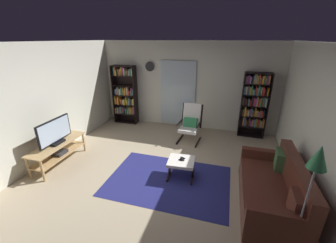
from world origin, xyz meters
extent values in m
plane|color=tan|center=(0.00, 0.00, 0.00)|extent=(7.02, 7.02, 0.00)
cube|color=silver|center=(0.00, 2.90, 1.30)|extent=(5.60, 0.06, 2.60)
cube|color=silver|center=(-2.70, 0.00, 1.30)|extent=(0.06, 6.00, 2.60)
cube|color=silver|center=(2.70, 0.00, 1.30)|extent=(0.06, 6.00, 2.60)
cube|color=silver|center=(-0.28, 2.83, 1.05)|extent=(1.10, 0.01, 2.00)
cube|color=navy|center=(0.25, -0.02, 0.00)|extent=(2.39, 1.64, 0.01)
cube|color=tan|center=(-2.28, -0.09, 0.49)|extent=(0.44, 1.38, 0.02)
cube|color=tan|center=(-2.28, -0.09, 0.23)|extent=(0.40, 1.32, 0.02)
cylinder|color=tan|center=(-2.11, -0.73, 0.24)|extent=(0.05, 0.05, 0.48)
cylinder|color=tan|center=(-2.11, 0.55, 0.24)|extent=(0.05, 0.05, 0.48)
cylinder|color=tan|center=(-2.46, -0.73, 0.24)|extent=(0.05, 0.05, 0.48)
cylinder|color=tan|center=(-2.46, 0.55, 0.24)|extent=(0.05, 0.05, 0.48)
cube|color=#28282D|center=(-2.28, -0.09, 0.27)|extent=(0.27, 0.28, 0.07)
cube|color=black|center=(-2.28, -0.09, 0.53)|extent=(0.20, 0.32, 0.05)
cube|color=black|center=(-2.28, -0.09, 0.81)|extent=(0.04, 0.89, 0.51)
cube|color=silver|center=(-2.26, -0.09, 0.81)|extent=(0.01, 0.84, 0.46)
cube|color=black|center=(-2.35, 2.64, 0.94)|extent=(0.02, 0.30, 1.88)
cube|color=black|center=(-1.61, 2.64, 0.94)|extent=(0.02, 0.30, 1.88)
cube|color=black|center=(-1.98, 2.78, 0.94)|extent=(0.76, 0.02, 1.88)
cube|color=black|center=(-1.98, 2.64, 0.02)|extent=(0.73, 0.28, 0.02)
cube|color=black|center=(-1.98, 2.64, 0.31)|extent=(0.73, 0.28, 0.02)
cube|color=black|center=(-1.98, 2.64, 0.63)|extent=(0.73, 0.28, 0.02)
cube|color=black|center=(-1.98, 2.64, 0.94)|extent=(0.73, 0.28, 0.02)
cube|color=black|center=(-1.98, 2.64, 1.25)|extent=(0.73, 0.28, 0.02)
cube|color=black|center=(-1.98, 2.64, 1.56)|extent=(0.73, 0.28, 0.02)
cube|color=black|center=(-1.98, 2.64, 1.86)|extent=(0.73, 0.28, 0.02)
cube|color=orange|center=(-2.32, 2.64, 0.40)|extent=(0.03, 0.23, 0.17)
cube|color=#242B1E|center=(-2.28, 2.62, 0.43)|extent=(0.03, 0.17, 0.23)
cube|color=#5D9095|center=(-2.24, 2.63, 0.42)|extent=(0.04, 0.22, 0.19)
cube|color=brown|center=(-2.19, 2.63, 0.41)|extent=(0.04, 0.21, 0.18)
cube|color=teal|center=(-2.15, 2.62, 0.43)|extent=(0.02, 0.19, 0.23)
cube|color=purple|center=(-2.11, 2.63, 0.44)|extent=(0.02, 0.18, 0.25)
cube|color=gold|center=(-2.07, 2.65, 0.42)|extent=(0.04, 0.12, 0.20)
cube|color=#2C2E2B|center=(-2.04, 2.63, 0.41)|extent=(0.02, 0.14, 0.18)
cube|color=#963F99|center=(-2.00, 2.65, 0.41)|extent=(0.03, 0.10, 0.17)
cube|color=#2B874B|center=(-1.95, 2.65, 0.40)|extent=(0.04, 0.21, 0.15)
cube|color=#3F8248|center=(-1.92, 2.65, 0.44)|extent=(0.02, 0.13, 0.23)
cube|color=teal|center=(-1.87, 2.64, 0.41)|extent=(0.04, 0.23, 0.17)
cube|color=gold|center=(-1.83, 2.62, 0.43)|extent=(0.04, 0.13, 0.22)
cube|color=orange|center=(-1.79, 2.64, 0.41)|extent=(0.04, 0.13, 0.19)
cube|color=#335FAF|center=(-1.75, 2.63, 0.43)|extent=(0.02, 0.16, 0.22)
cube|color=orange|center=(-1.72, 2.63, 0.45)|extent=(0.02, 0.10, 0.25)
cube|color=#944899|center=(-1.69, 2.64, 0.45)|extent=(0.03, 0.11, 0.26)
cube|color=#A78C29|center=(-2.31, 2.62, 0.76)|extent=(0.04, 0.17, 0.26)
cube|color=orange|center=(-2.28, 2.64, 0.72)|extent=(0.02, 0.18, 0.17)
cube|color=red|center=(-2.23, 2.65, 0.74)|extent=(0.04, 0.18, 0.21)
cube|color=orange|center=(-2.19, 2.63, 0.76)|extent=(0.04, 0.24, 0.25)
cube|color=red|center=(-2.14, 2.62, 0.72)|extent=(0.04, 0.11, 0.18)
cube|color=brown|center=(-2.09, 2.64, 0.72)|extent=(0.04, 0.21, 0.17)
cube|color=beige|center=(-2.05, 2.65, 0.71)|extent=(0.03, 0.20, 0.16)
cube|color=gold|center=(-2.02, 2.63, 0.71)|extent=(0.02, 0.18, 0.15)
cube|color=gold|center=(-1.98, 2.62, 0.73)|extent=(0.04, 0.21, 0.19)
cube|color=olive|center=(-1.93, 2.65, 0.76)|extent=(0.03, 0.17, 0.26)
cube|color=#AAA02A|center=(-1.89, 2.63, 0.72)|extent=(0.03, 0.20, 0.18)
cube|color=#943891|center=(-1.85, 2.62, 0.73)|extent=(0.02, 0.11, 0.19)
cube|color=#5E9593|center=(-1.82, 2.64, 0.76)|extent=(0.02, 0.23, 0.25)
cube|color=brown|center=(-1.79, 2.63, 0.74)|extent=(0.02, 0.18, 0.21)
cube|color=#2F291C|center=(-1.76, 2.65, 0.75)|extent=(0.02, 0.21, 0.24)
cube|color=#3D66B7|center=(-1.73, 2.62, 0.72)|extent=(0.03, 0.12, 0.18)
cube|color=gold|center=(-1.68, 2.64, 0.74)|extent=(0.04, 0.17, 0.21)
cube|color=#385CAE|center=(-2.31, 2.64, 1.02)|extent=(0.04, 0.10, 0.16)
cube|color=teal|center=(-2.28, 2.65, 1.03)|extent=(0.02, 0.14, 0.18)
cube|color=red|center=(-2.24, 2.63, 1.04)|extent=(0.02, 0.12, 0.19)
cube|color=teal|center=(-2.20, 2.62, 1.07)|extent=(0.04, 0.13, 0.25)
cube|color=brown|center=(-2.17, 2.64, 1.07)|extent=(0.03, 0.16, 0.25)
cube|color=beige|center=(-2.12, 2.62, 1.04)|extent=(0.04, 0.18, 0.20)
cube|color=teal|center=(-2.07, 2.65, 1.07)|extent=(0.04, 0.19, 0.25)
cube|color=orange|center=(-2.03, 2.65, 1.06)|extent=(0.03, 0.14, 0.23)
cube|color=#98A038|center=(-1.99, 2.64, 1.05)|extent=(0.03, 0.21, 0.20)
cube|color=orange|center=(-1.94, 2.65, 1.06)|extent=(0.04, 0.20, 0.24)
cube|color=beige|center=(-1.88, 2.66, 1.07)|extent=(0.04, 0.16, 0.26)
cube|color=brown|center=(-1.84, 2.63, 1.08)|extent=(0.03, 0.13, 0.26)
cube|color=red|center=(-1.80, 2.63, 1.03)|extent=(0.03, 0.18, 0.16)
cube|color=#3E7D42|center=(-1.76, 2.64, 1.02)|extent=(0.04, 0.14, 0.15)
cube|color=#894089|center=(-1.71, 2.64, 1.07)|extent=(0.03, 0.19, 0.25)
cube|color=teal|center=(-1.68, 2.63, 1.05)|extent=(0.03, 0.11, 0.20)
cube|color=blue|center=(-2.31, 2.65, 1.68)|extent=(0.04, 0.10, 0.22)
cube|color=#348441|center=(-2.27, 2.62, 1.69)|extent=(0.04, 0.13, 0.24)
cube|color=brown|center=(-2.22, 2.64, 1.70)|extent=(0.04, 0.21, 0.26)
cube|color=#A58B35|center=(-2.18, 2.62, 1.66)|extent=(0.03, 0.24, 0.18)
cube|color=brown|center=(-2.14, 2.63, 1.67)|extent=(0.04, 0.12, 0.20)
cube|color=brown|center=(-2.10, 2.64, 1.67)|extent=(0.03, 0.19, 0.19)
cube|color=olive|center=(-2.06, 2.64, 1.67)|extent=(0.04, 0.19, 0.20)
cube|color=gold|center=(-2.01, 2.63, 1.70)|extent=(0.02, 0.15, 0.26)
cube|color=#9A3997|center=(-1.97, 2.64, 1.70)|extent=(0.04, 0.11, 0.26)
cube|color=#C93E38|center=(-1.93, 2.64, 1.68)|extent=(0.03, 0.15, 0.22)
cube|color=beige|center=(-1.90, 2.63, 1.69)|extent=(0.03, 0.22, 0.23)
cube|color=#3A8451|center=(-1.86, 2.64, 1.65)|extent=(0.03, 0.20, 0.16)
cube|color=brown|center=(-1.82, 2.63, 1.67)|extent=(0.04, 0.16, 0.19)
cube|color=beige|center=(-1.77, 2.64, 1.65)|extent=(0.03, 0.13, 0.15)
cube|color=#3B68A4|center=(-1.73, 2.64, 1.68)|extent=(0.03, 0.17, 0.21)
cube|color=#318253|center=(-1.69, 2.64, 1.68)|extent=(0.04, 0.14, 0.23)
cube|color=gold|center=(-1.65, 2.63, 1.69)|extent=(0.03, 0.19, 0.23)
cube|color=black|center=(1.61, 2.66, 0.91)|extent=(0.02, 0.30, 1.82)
cube|color=black|center=(2.30, 2.66, 0.91)|extent=(0.02, 0.30, 1.82)
cube|color=black|center=(1.95, 2.80, 0.91)|extent=(0.71, 0.02, 1.82)
cube|color=black|center=(1.95, 2.66, 0.02)|extent=(0.67, 0.28, 0.02)
cube|color=black|center=(1.95, 2.66, 0.30)|extent=(0.67, 0.28, 0.02)
cube|color=black|center=(1.95, 2.66, 0.61)|extent=(0.67, 0.28, 0.02)
cube|color=black|center=(1.95, 2.66, 0.91)|extent=(0.67, 0.28, 0.02)
cube|color=black|center=(1.95, 2.66, 1.21)|extent=(0.67, 0.28, 0.02)
cube|color=black|center=(1.95, 2.66, 1.52)|extent=(0.67, 0.28, 0.02)
cube|color=black|center=(1.95, 2.66, 1.80)|extent=(0.67, 0.28, 0.02)
cube|color=black|center=(1.65, 2.66, 0.41)|extent=(0.03, 0.17, 0.19)
cube|color=#1E242D|center=(1.69, 2.65, 0.42)|extent=(0.03, 0.12, 0.23)
cube|color=orange|center=(1.73, 2.66, 0.45)|extent=(0.03, 0.15, 0.27)
cube|color=#3C5AB4|center=(1.78, 2.66, 0.43)|extent=(0.04, 0.12, 0.24)
cube|color=orange|center=(1.81, 2.67, 0.39)|extent=(0.03, 0.10, 0.15)
cube|color=#301821|center=(1.85, 2.67, 0.43)|extent=(0.02, 0.21, 0.24)
cube|color=brown|center=(1.89, 2.67, 0.44)|extent=(0.04, 0.14, 0.25)
cube|color=#8B3893|center=(1.94, 2.66, 0.39)|extent=(0.04, 0.15, 0.16)
cube|color=gold|center=(1.98, 2.68, 0.40)|extent=(0.02, 0.18, 0.17)
cube|color=#963690|center=(2.00, 2.67, 0.42)|extent=(0.02, 0.15, 0.21)
cube|color=teal|center=(2.03, 2.64, 0.43)|extent=(0.02, 0.24, 0.23)
cube|color=#A19B30|center=(2.07, 2.66, 0.43)|extent=(0.04, 0.16, 0.24)
cube|color=red|center=(2.12, 2.67, 0.43)|extent=(0.04, 0.19, 0.24)
cube|color=#427E46|center=(2.17, 2.66, 0.43)|extent=(0.02, 0.22, 0.23)
cube|color=beige|center=(2.21, 2.65, 0.40)|extent=(0.04, 0.12, 0.17)
cube|color=orange|center=(2.26, 2.66, 0.44)|extent=(0.03, 0.20, 0.25)
cube|color=black|center=(1.65, 2.65, 0.71)|extent=(0.03, 0.18, 0.20)
cube|color=brown|center=(1.69, 2.67, 0.71)|extent=(0.04, 0.22, 0.20)
cube|color=gold|center=(1.74, 2.66, 0.75)|extent=(0.03, 0.24, 0.26)
cube|color=orange|center=(1.77, 2.66, 0.70)|extent=(0.03, 0.18, 0.18)
cube|color=beige|center=(1.83, 2.67, 0.70)|extent=(0.04, 0.21, 0.17)
cube|color=#9E4786|center=(1.88, 2.67, 0.72)|extent=(0.04, 0.13, 0.20)
cube|color=teal|center=(1.92, 2.65, 0.73)|extent=(0.02, 0.17, 0.22)
cube|color=brown|center=(1.96, 2.67, 0.70)|extent=(0.04, 0.17, 0.18)
cube|color=orange|center=(2.01, 2.67, 0.73)|extent=(0.04, 0.13, 0.23)
cube|color=#A78934|center=(2.06, 2.66, 0.70)|extent=(0.04, 0.14, 0.17)
cube|color=#9C4790|center=(2.11, 2.64, 0.69)|extent=(0.04, 0.13, 0.15)
cube|color=brown|center=(2.16, 2.66, 0.71)|extent=(0.03, 0.24, 0.20)
cube|color=red|center=(2.19, 2.67, 0.70)|extent=(0.03, 0.20, 0.17)
cube|color=#1F2E30|center=(2.24, 2.64, 0.72)|extent=(0.02, 0.13, 0.21)
cube|color=brown|center=(1.65, 2.64, 1.03)|extent=(0.04, 0.14, 0.23)
cube|color=black|center=(1.69, 2.66, 1.03)|extent=(0.02, 0.22, 0.23)
cube|color=brown|center=(1.73, 2.67, 1.00)|extent=(0.04, 0.14, 0.17)
cube|color=black|center=(1.77, 2.67, 1.00)|extent=(0.02, 0.18, 0.16)
cube|color=#5C9A93|center=(1.80, 2.64, 1.02)|extent=(0.02, 0.19, 0.19)
cube|color=red|center=(1.84, 2.65, 1.00)|extent=(0.04, 0.12, 0.16)
cube|color=black|center=(1.88, 2.66, 1.04)|extent=(0.04, 0.23, 0.25)
cube|color=#C23539|center=(1.93, 2.67, 1.04)|extent=(0.03, 0.20, 0.24)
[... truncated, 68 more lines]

